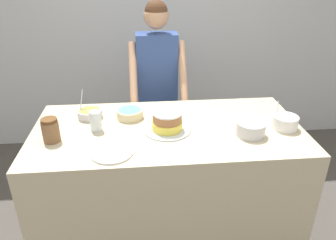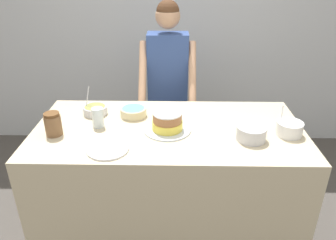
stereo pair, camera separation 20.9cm
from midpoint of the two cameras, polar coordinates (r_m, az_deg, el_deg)
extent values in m
cube|color=silver|center=(3.56, -4.21, 15.75)|extent=(10.00, 0.05, 2.60)
cube|color=#C6B793|center=(2.43, -2.54, -11.33)|extent=(1.78, 0.88, 0.95)
cylinder|color=#2D2D38|center=(3.12, -5.07, -3.62)|extent=(0.10, 0.10, 0.80)
cylinder|color=#2D2D38|center=(3.12, -2.23, -3.50)|extent=(0.10, 0.10, 0.80)
cube|color=#334C8C|center=(2.83, -4.06, 8.84)|extent=(0.34, 0.19, 0.60)
cylinder|color=tan|center=(2.68, -8.32, 7.47)|extent=(0.06, 0.38, 0.50)
cylinder|color=tan|center=(2.69, 0.40, 7.81)|extent=(0.06, 0.38, 0.50)
sphere|color=tan|center=(2.73, -4.37, 17.56)|extent=(0.20, 0.20, 0.20)
sphere|color=#51331E|center=(2.73, -4.39, 18.29)|extent=(0.18, 0.18, 0.18)
cylinder|color=silver|center=(2.13, -2.95, -1.74)|extent=(0.31, 0.31, 0.01)
cylinder|color=#F2DB4C|center=(2.12, -2.97, -0.97)|extent=(0.20, 0.20, 0.05)
cylinder|color=#9E663D|center=(2.09, -3.01, 0.36)|extent=(0.19, 0.19, 0.05)
cylinder|color=white|center=(2.08, -3.03, 1.16)|extent=(0.19, 0.19, 0.01)
cylinder|color=silver|center=(2.10, 11.47, -1.57)|extent=(0.18, 0.18, 0.09)
cylinder|color=pink|center=(2.08, 11.56, -0.65)|extent=(0.16, 0.16, 0.01)
cylinder|color=beige|center=(2.32, -9.27, 1.04)|extent=(0.18, 0.18, 0.06)
cylinder|color=#60B7E0|center=(2.30, -9.31, 1.58)|extent=(0.16, 0.16, 0.01)
cylinder|color=white|center=(2.24, 17.25, -0.46)|extent=(0.16, 0.16, 0.09)
cylinder|color=white|center=(2.22, 17.38, 0.40)|extent=(0.14, 0.14, 0.01)
cylinder|color=silver|center=(2.21, 15.95, 0.81)|extent=(0.03, 0.09, 0.17)
cylinder|color=silver|center=(2.38, -15.92, 1.01)|extent=(0.17, 0.17, 0.06)
cylinder|color=olive|center=(2.37, -15.99, 1.50)|extent=(0.15, 0.15, 0.01)
cylinder|color=silver|center=(2.38, -17.36, 2.74)|extent=(0.04, 0.07, 0.18)
cylinder|color=silver|center=(2.18, -15.20, -0.24)|extent=(0.08, 0.08, 0.13)
cylinder|color=silver|center=(1.93, -12.87, -5.63)|extent=(0.25, 0.25, 0.01)
cylinder|color=brown|center=(2.14, -22.42, -1.91)|extent=(0.10, 0.10, 0.13)
cylinder|color=brown|center=(2.11, -22.77, -0.10)|extent=(0.10, 0.10, 0.02)
camera|label=1|loc=(0.10, -92.86, -1.43)|focal=35.00mm
camera|label=2|loc=(0.10, 87.14, 1.43)|focal=35.00mm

